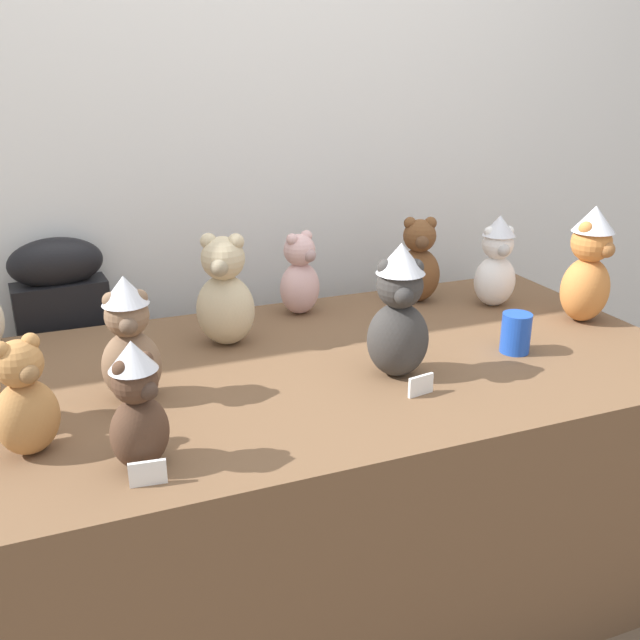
% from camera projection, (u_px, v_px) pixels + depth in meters
% --- Properties ---
extents(ground_plane, '(10.00, 10.00, 0.00)m').
position_uv_depth(ground_plane, '(354.00, 640.00, 1.86)').
color(ground_plane, brown).
extents(wall_back, '(7.00, 0.08, 2.60)m').
position_uv_depth(wall_back, '(237.00, 113.00, 2.27)').
color(wall_back, white).
rests_on(wall_back, ground_plane).
extents(display_table, '(1.96, 0.99, 0.71)m').
position_uv_depth(display_table, '(320.00, 478.00, 1.95)').
color(display_table, brown).
rests_on(display_table, ground_plane).
extents(instrument_case, '(0.29, 0.14, 0.96)m').
position_uv_depth(instrument_case, '(72.00, 381.00, 2.24)').
color(instrument_case, black).
rests_on(instrument_case, ground_plane).
extents(teddy_bear_caramel, '(0.16, 0.15, 0.25)m').
position_uv_depth(teddy_bear_caramel, '(25.00, 400.00, 1.37)').
color(teddy_bear_caramel, '#B27A42').
rests_on(teddy_bear_caramel, display_table).
extents(teddy_bear_sand, '(0.21, 0.19, 0.32)m').
position_uv_depth(teddy_bear_sand, '(225.00, 294.00, 1.90)').
color(teddy_bear_sand, '#CCB78E').
rests_on(teddy_bear_sand, display_table).
extents(teddy_bear_blush, '(0.17, 0.16, 0.26)m').
position_uv_depth(teddy_bear_blush, '(300.00, 276.00, 2.15)').
color(teddy_bear_blush, beige).
rests_on(teddy_bear_blush, display_table).
extents(teddy_bear_mocha, '(0.14, 0.13, 0.30)m').
position_uv_depth(teddy_bear_mocha, '(129.00, 341.00, 1.58)').
color(teddy_bear_mocha, '#7F6047').
rests_on(teddy_bear_mocha, display_table).
extents(teddy_bear_chestnut, '(0.18, 0.16, 0.28)m').
position_uv_depth(teddy_bear_chestnut, '(418.00, 263.00, 2.25)').
color(teddy_bear_chestnut, brown).
rests_on(teddy_bear_chestnut, display_table).
extents(teddy_bear_snow, '(0.15, 0.14, 0.30)m').
position_uv_depth(teddy_bear_snow, '(496.00, 262.00, 2.21)').
color(teddy_bear_snow, white).
rests_on(teddy_bear_snow, display_table).
extents(teddy_bear_cocoa, '(0.15, 0.15, 0.26)m').
position_uv_depth(teddy_bear_cocoa, '(138.00, 407.00, 1.32)').
color(teddy_bear_cocoa, '#4C3323').
rests_on(teddy_bear_cocoa, display_table).
extents(teddy_bear_charcoal, '(0.19, 0.17, 0.34)m').
position_uv_depth(teddy_bear_charcoal, '(399.00, 313.00, 1.70)').
color(teddy_bear_charcoal, '#383533').
rests_on(teddy_bear_charcoal, display_table).
extents(teddy_bear_ginger, '(0.19, 0.17, 0.35)m').
position_uv_depth(teddy_bear_ginger, '(588.00, 266.00, 2.07)').
color(teddy_bear_ginger, '#D17F3D').
rests_on(teddy_bear_ginger, display_table).
extents(party_cup_blue, '(0.08, 0.08, 0.11)m').
position_uv_depth(party_cup_blue, '(516.00, 333.00, 1.88)').
color(party_cup_blue, blue).
rests_on(party_cup_blue, display_table).
extents(name_card_front_left, '(0.07, 0.02, 0.05)m').
position_uv_depth(name_card_front_left, '(421.00, 385.00, 1.64)').
color(name_card_front_left, white).
rests_on(name_card_front_left, display_table).
extents(name_card_front_middle, '(0.07, 0.02, 0.05)m').
position_uv_depth(name_card_front_middle, '(148.00, 473.00, 1.29)').
color(name_card_front_middle, white).
rests_on(name_card_front_middle, display_table).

